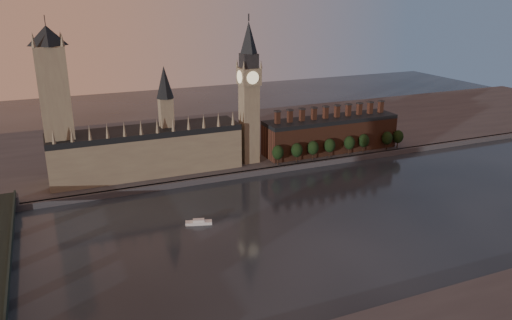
# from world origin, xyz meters

# --- Properties ---
(ground) EXTENTS (900.00, 900.00, 0.00)m
(ground) POSITION_xyz_m (0.00, 0.00, 0.00)
(ground) COLOR black
(ground) RESTS_ON ground
(north_bank) EXTENTS (900.00, 182.00, 4.00)m
(north_bank) POSITION_xyz_m (0.00, 178.04, 2.00)
(north_bank) COLOR #47484D
(north_bank) RESTS_ON ground
(palace_of_westminster) EXTENTS (130.00, 30.30, 74.00)m
(palace_of_westminster) POSITION_xyz_m (-64.41, 114.91, 21.63)
(palace_of_westminster) COLOR gray
(palace_of_westminster) RESTS_ON north_bank
(victoria_tower) EXTENTS (24.00, 24.00, 108.00)m
(victoria_tower) POSITION_xyz_m (-120.00, 115.00, 59.09)
(victoria_tower) COLOR gray
(victoria_tower) RESTS_ON north_bank
(big_ben) EXTENTS (15.00, 15.00, 107.00)m
(big_ben) POSITION_xyz_m (10.00, 110.00, 56.83)
(big_ben) COLOR gray
(big_ben) RESTS_ON north_bank
(chimney_block) EXTENTS (110.00, 25.00, 37.00)m
(chimney_block) POSITION_xyz_m (80.00, 110.00, 17.82)
(chimney_block) COLOR #553020
(chimney_block) RESTS_ON north_bank
(embankment_tree_0) EXTENTS (8.60, 8.60, 14.88)m
(embankment_tree_0) POSITION_xyz_m (26.25, 94.39, 13.47)
(embankment_tree_0) COLOR black
(embankment_tree_0) RESTS_ON north_bank
(embankment_tree_1) EXTENTS (8.60, 8.60, 14.88)m
(embankment_tree_1) POSITION_xyz_m (41.69, 93.95, 13.47)
(embankment_tree_1) COLOR black
(embankment_tree_1) RESTS_ON north_bank
(embankment_tree_2) EXTENTS (8.60, 8.60, 14.88)m
(embankment_tree_2) POSITION_xyz_m (55.57, 94.24, 13.47)
(embankment_tree_2) COLOR black
(embankment_tree_2) RESTS_ON north_bank
(embankment_tree_3) EXTENTS (8.60, 8.60, 14.88)m
(embankment_tree_3) POSITION_xyz_m (70.39, 94.58, 13.47)
(embankment_tree_3) COLOR black
(embankment_tree_3) RESTS_ON north_bank
(embankment_tree_4) EXTENTS (8.60, 8.60, 14.88)m
(embankment_tree_4) POSITION_xyz_m (88.34, 94.82, 13.47)
(embankment_tree_4) COLOR black
(embankment_tree_4) RESTS_ON north_bank
(embankment_tree_5) EXTENTS (8.60, 8.60, 14.88)m
(embankment_tree_5) POSITION_xyz_m (102.04, 95.35, 13.47)
(embankment_tree_5) COLOR black
(embankment_tree_5) RESTS_ON north_bank
(embankment_tree_6) EXTENTS (8.60, 8.60, 14.88)m
(embankment_tree_6) POSITION_xyz_m (123.57, 93.98, 13.47)
(embankment_tree_6) COLOR black
(embankment_tree_6) RESTS_ON north_bank
(embankment_tree_7) EXTENTS (8.60, 8.60, 14.88)m
(embankment_tree_7) POSITION_xyz_m (134.29, 93.82, 13.47)
(embankment_tree_7) COLOR black
(embankment_tree_7) RESTS_ON north_bank
(river_boat) EXTENTS (15.50, 8.23, 2.98)m
(river_boat) POSITION_xyz_m (-54.46, 29.30, 1.14)
(river_boat) COLOR silver
(river_boat) RESTS_ON ground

